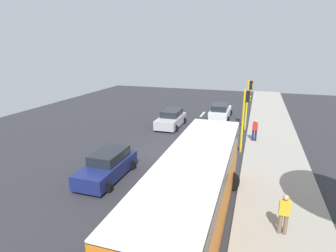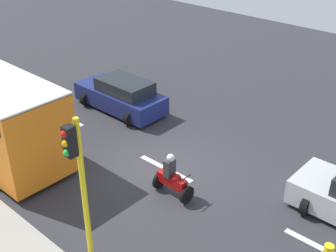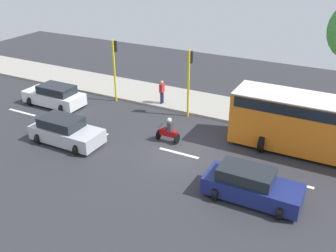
% 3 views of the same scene
% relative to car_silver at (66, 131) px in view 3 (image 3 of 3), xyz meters
% --- Properties ---
extents(ground_plane, '(40.00, 60.00, 0.10)m').
position_rel_car_silver_xyz_m(ground_plane, '(1.89, -6.37, -0.76)').
color(ground_plane, '#2D2D33').
extents(sidewalk, '(4.00, 60.00, 0.15)m').
position_rel_car_silver_xyz_m(sidewalk, '(8.89, -6.37, -0.64)').
color(sidewalk, '#9E998E').
rests_on(sidewalk, ground).
extents(lane_stripe_north, '(0.20, 2.40, 0.01)m').
position_rel_car_silver_xyz_m(lane_stripe_north, '(1.89, -12.37, -0.71)').
color(lane_stripe_north, white).
rests_on(lane_stripe_north, ground).
extents(lane_stripe_mid, '(0.20, 2.40, 0.01)m').
position_rel_car_silver_xyz_m(lane_stripe_mid, '(1.89, -6.37, -0.71)').
color(lane_stripe_mid, white).
rests_on(lane_stripe_mid, ground).
extents(lane_stripe_south, '(0.20, 2.40, 0.01)m').
position_rel_car_silver_xyz_m(lane_stripe_south, '(1.89, -0.37, -0.71)').
color(lane_stripe_south, white).
rests_on(lane_stripe_south, ground).
extents(lane_stripe_far_south, '(0.20, 2.40, 0.01)m').
position_rel_car_silver_xyz_m(lane_stripe_far_south, '(1.89, 5.63, -0.71)').
color(lane_stripe_far_south, white).
rests_on(lane_stripe_far_south, ground).
extents(car_silver, '(2.27, 4.26, 1.52)m').
position_rel_car_silver_xyz_m(car_silver, '(0.00, 0.00, 0.00)').
color(car_silver, '#B7B7BC').
rests_on(car_silver, ground).
extents(car_dark_blue, '(2.19, 4.36, 1.52)m').
position_rel_car_silver_xyz_m(car_dark_blue, '(-0.30, -11.05, -0.00)').
color(car_dark_blue, navy).
rests_on(car_dark_blue, ground).
extents(car_white, '(2.23, 4.44, 1.52)m').
position_rel_car_silver_xyz_m(car_white, '(3.95, 4.48, 0.00)').
color(car_white, white).
rests_on(car_white, ground).
extents(motorcycle, '(0.60, 1.30, 1.53)m').
position_rel_car_silver_xyz_m(motorcycle, '(2.86, -5.20, -0.07)').
color(motorcycle, black).
rests_on(motorcycle, ground).
extents(pedestrian_near_signal, '(0.40, 0.24, 1.69)m').
position_rel_car_silver_xyz_m(pedestrian_near_signal, '(7.49, -2.27, 0.35)').
color(pedestrian_near_signal, '#1E1E4C').
rests_on(pedestrian_near_signal, sidewalk).
extents(pedestrian_by_tree, '(0.40, 0.24, 1.69)m').
position_rel_car_silver_xyz_m(pedestrian_by_tree, '(8.79, -13.47, 0.35)').
color(pedestrian_by_tree, '#72604C').
rests_on(pedestrian_by_tree, sidewalk).
extents(traffic_light_corner, '(0.49, 0.24, 4.50)m').
position_rel_car_silver_xyz_m(traffic_light_corner, '(6.73, 1.10, 2.22)').
color(traffic_light_corner, yellow).
rests_on(traffic_light_corner, ground).
extents(traffic_light_midblock, '(0.49, 0.24, 4.50)m').
position_rel_car_silver_xyz_m(traffic_light_midblock, '(6.73, -4.69, 2.22)').
color(traffic_light_midblock, yellow).
rests_on(traffic_light_midblock, ground).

